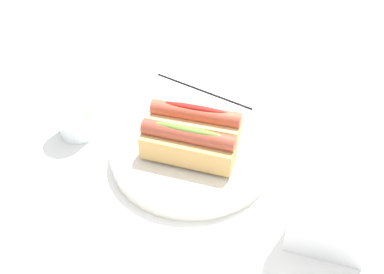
# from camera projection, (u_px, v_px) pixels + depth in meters

# --- Properties ---
(ground_plane) EXTENTS (2.40, 2.40, 0.00)m
(ground_plane) POSITION_uv_depth(u_px,v_px,m) (194.00, 152.00, 0.84)
(ground_plane) COLOR white
(serving_bowl) EXTENTS (0.27, 0.27, 0.03)m
(serving_bowl) POSITION_uv_depth(u_px,v_px,m) (192.00, 152.00, 0.82)
(serving_bowl) COLOR silver
(serving_bowl) RESTS_ON ground_plane
(hotdog_front) EXTENTS (0.15, 0.06, 0.06)m
(hotdog_front) POSITION_uv_depth(u_px,v_px,m) (197.00, 123.00, 0.81)
(hotdog_front) COLOR #DBB270
(hotdog_front) RESTS_ON serving_bowl
(hotdog_back) EXTENTS (0.15, 0.06, 0.06)m
(hotdog_back) POSITION_uv_depth(u_px,v_px,m) (186.00, 144.00, 0.77)
(hotdog_back) COLOR tan
(hotdog_back) RESTS_ON serving_bowl
(water_glass) EXTENTS (0.07, 0.07, 0.09)m
(water_glass) POSITION_uv_depth(u_px,v_px,m) (77.00, 115.00, 0.86)
(water_glass) COLOR white
(water_glass) RESTS_ON ground_plane
(napkin_box) EXTENTS (0.11, 0.05, 0.15)m
(napkin_box) POSITION_uv_depth(u_px,v_px,m) (333.00, 214.00, 0.65)
(napkin_box) COLOR white
(napkin_box) RESTS_ON ground_plane
(chopstick_near) EXTENTS (0.21, 0.08, 0.01)m
(chopstick_near) POSITION_uv_depth(u_px,v_px,m) (203.00, 90.00, 0.98)
(chopstick_near) COLOR black
(chopstick_near) RESTS_ON ground_plane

